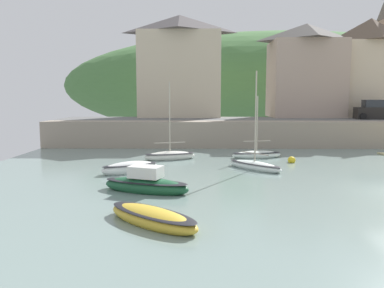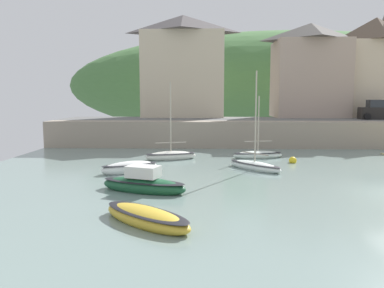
% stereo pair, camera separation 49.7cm
% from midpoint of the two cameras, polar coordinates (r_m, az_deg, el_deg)
% --- Properties ---
extents(quay_seawall, '(48.00, 9.40, 2.40)m').
position_cam_midpoint_polar(quay_seawall, '(37.07, 16.88, 1.69)').
color(quay_seawall, gray).
rests_on(quay_seawall, ground).
extents(hillside_backdrop, '(80.00, 44.00, 19.29)m').
position_cam_midpoint_polar(hillside_backdrop, '(74.91, 13.54, 8.45)').
color(hillside_backdrop, '#45733C').
rests_on(hillside_backdrop, ground).
extents(waterfront_building_left, '(9.23, 5.84, 11.23)m').
position_cam_midpoint_polar(waterfront_building_left, '(43.55, -1.00, 11.60)').
color(waterfront_building_left, beige).
rests_on(waterfront_building_left, ground).
extents(waterfront_building_centre, '(8.01, 6.17, 10.29)m').
position_cam_midpoint_polar(waterfront_building_centre, '(45.07, 17.50, 10.53)').
color(waterfront_building_centre, tan).
rests_on(waterfront_building_centre, ground).
extents(waterfront_building_right, '(6.54, 4.38, 10.85)m').
position_cam_midpoint_polar(waterfront_building_right, '(47.46, 25.91, 10.36)').
color(waterfront_building_right, beige).
rests_on(waterfront_building_right, ground).
extents(rowboat_small_beached, '(3.65, 2.79, 0.91)m').
position_cam_midpoint_polar(rowboat_small_beached, '(23.65, -8.67, -3.57)').
color(rowboat_small_beached, white).
rests_on(rowboat_small_beached, ground).
extents(fishing_boat_green, '(4.67, 2.78, 1.47)m').
position_cam_midpoint_polar(fishing_boat_green, '(18.87, -6.53, -5.98)').
color(fishing_boat_green, '#1B5231').
rests_on(fishing_boat_green, ground).
extents(sailboat_blue_trim, '(4.02, 2.32, 5.90)m').
position_cam_midpoint_polar(sailboat_blue_trim, '(28.33, -2.68, -1.75)').
color(sailboat_blue_trim, silver).
rests_on(sailboat_blue_trim, ground).
extents(motorboat_with_cabin, '(3.97, 1.77, 4.85)m').
position_cam_midpoint_polar(motorboat_with_cabin, '(29.51, 10.32, -1.58)').
color(motorboat_with_cabin, white).
rests_on(motorboat_with_cabin, ground).
extents(sailboat_white_hull, '(3.56, 3.78, 6.39)m').
position_cam_midpoint_polar(sailboat_white_hull, '(24.72, 9.94, -3.19)').
color(sailboat_white_hull, white).
rests_on(sailboat_white_hull, ground).
extents(dinghy_open_wooden, '(4.12, 3.79, 0.76)m').
position_cam_midpoint_polar(dinghy_open_wooden, '(14.21, -5.86, -10.84)').
color(dinghy_open_wooden, gold).
rests_on(dinghy_open_wooden, ground).
extents(parked_car_near_slipway, '(4.25, 2.10, 1.95)m').
position_cam_midpoint_polar(parked_car_near_slipway, '(42.82, 26.70, 4.40)').
color(parked_car_near_slipway, black).
rests_on(parked_car_near_slipway, ground).
extents(mooring_buoy, '(0.54, 0.54, 0.54)m').
position_cam_midpoint_polar(mooring_buoy, '(27.82, 15.35, -2.41)').
color(mooring_buoy, yellow).
rests_on(mooring_buoy, ground).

